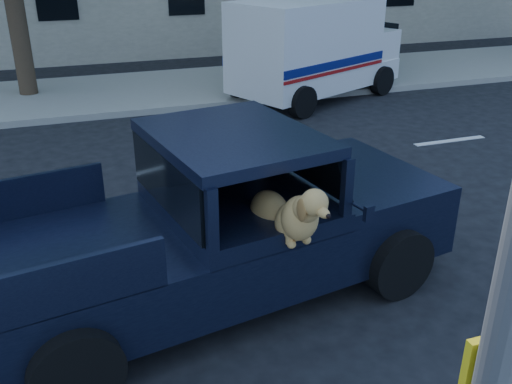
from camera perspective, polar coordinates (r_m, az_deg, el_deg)
ground at (r=7.45m, az=9.56°, el=-6.41°), size 120.00×120.00×0.00m
far_sidewalk at (r=15.55m, az=-6.73°, el=10.36°), size 60.00×4.00×0.15m
lane_stripes at (r=11.03m, az=10.48°, el=3.94°), size 21.60×0.14×0.01m
pickup_truck at (r=6.31m, az=-4.80°, el=-5.40°), size 5.57×3.06×1.89m
mail_truck at (r=14.50m, az=5.74°, el=13.35°), size 4.82×3.65×2.40m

